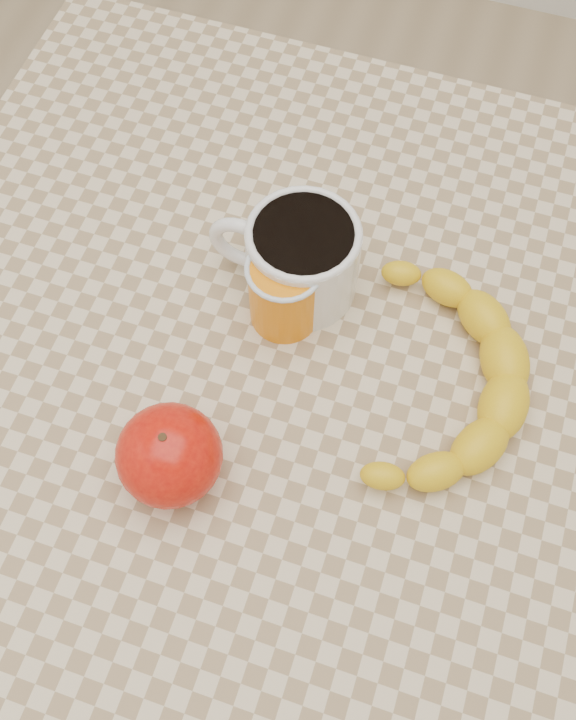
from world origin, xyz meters
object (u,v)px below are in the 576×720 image
(orange_juice_glass, at_px, (284,291))
(coffee_mug, at_px, (300,256))
(apple, at_px, (169,455))
(table, at_px, (288,408))
(banana, at_px, (439,379))

(orange_juice_glass, bearing_deg, coffee_mug, 85.53)
(orange_juice_glass, xyz_separation_m, apple, (-0.04, -0.18, -0.00))
(coffee_mug, bearing_deg, apple, -101.23)
(coffee_mug, relative_size, orange_juice_glass, 1.79)
(coffee_mug, distance_m, apple, 0.21)
(table, xyz_separation_m, orange_juice_glass, (-0.02, 0.05, 0.13))
(banana, bearing_deg, table, -170.05)
(table, height_order, orange_juice_glass, orange_juice_glass)
(table, bearing_deg, banana, 10.22)
(orange_juice_glass, relative_size, apple, 0.84)
(banana, bearing_deg, orange_juice_glass, 168.35)
(apple, bearing_deg, coffee_mug, 78.77)
(apple, bearing_deg, orange_juice_glass, 77.43)
(table, xyz_separation_m, coffee_mug, (-0.02, 0.09, 0.13))
(orange_juice_glass, distance_m, apple, 0.18)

